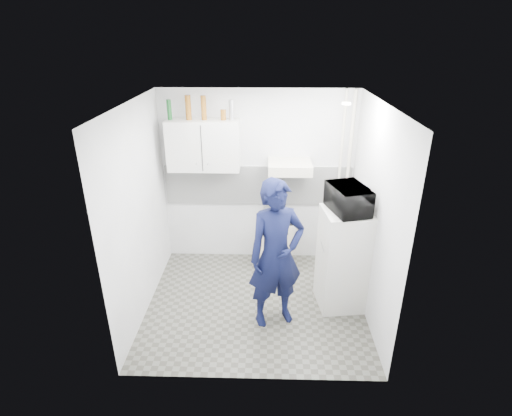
{
  "coord_description": "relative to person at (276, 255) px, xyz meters",
  "views": [
    {
      "loc": [
        0.13,
        -4.31,
        3.32
      ],
      "look_at": [
        -0.0,
        0.3,
        1.25
      ],
      "focal_mm": 28.0,
      "sensor_mm": 36.0,
      "label": 1
    }
  ],
  "objects": [
    {
      "name": "pipe_b",
      "position": [
        0.93,
        1.47,
        0.38
      ],
      "size": [
        0.04,
        0.04,
        2.6
      ],
      "primitive_type": "cylinder",
      "color": "beige",
      "rests_on": "floor"
    },
    {
      "name": "pipe_a",
      "position": [
        1.05,
        1.47,
        0.38
      ],
      "size": [
        0.05,
        0.05,
        2.6
      ],
      "primitive_type": "cylinder",
      "color": "beige",
      "rests_on": "floor"
    },
    {
      "name": "backsplash",
      "position": [
        -0.25,
        1.54,
        0.28
      ],
      "size": [
        2.74,
        0.03,
        0.6
      ],
      "primitive_type": "cube",
      "color": "white",
      "rests_on": "wall_back"
    },
    {
      "name": "fridge",
      "position": [
        0.85,
        0.35,
        -0.26
      ],
      "size": [
        0.62,
        0.62,
        1.33
      ],
      "primitive_type": "cube",
      "rotation": [
        0.0,
        0.0,
        0.13
      ],
      "color": "silver",
      "rests_on": "floor"
    },
    {
      "name": "bottle_e",
      "position": [
        -0.6,
        1.38,
        1.41
      ],
      "size": [
        0.07,
        0.07,
        0.26
      ],
      "primitive_type": "cylinder",
      "color": "silver",
      "rests_on": "upper_cabinet"
    },
    {
      "name": "ceiling",
      "position": [
        -0.25,
        0.3,
        1.68
      ],
      "size": [
        2.8,
        2.8,
        0.0
      ],
      "primitive_type": "plane",
      "color": "white",
      "rests_on": "wall_back"
    },
    {
      "name": "canister_b",
      "position": [
        -0.71,
        1.38,
        1.35
      ],
      "size": [
        0.07,
        0.07,
        0.14
      ],
      "primitive_type": "cylinder",
      "color": "brown",
      "rests_on": "upper_cabinet"
    },
    {
      "name": "microwave",
      "position": [
        0.85,
        0.35,
        0.57
      ],
      "size": [
        0.66,
        0.53,
        0.32
      ],
      "primitive_type": "imported",
      "rotation": [
        0.0,
        0.0,
        1.85
      ],
      "color": "black",
      "rests_on": "fridge"
    },
    {
      "name": "saucepan",
      "position": [
        -0.07,
        1.37,
        -0.07
      ],
      "size": [
        0.2,
        0.2,
        0.11
      ],
      "primitive_type": "cylinder",
      "color": "silver",
      "rests_on": "stove_top"
    },
    {
      "name": "person",
      "position": [
        0.0,
        0.0,
        0.0
      ],
      "size": [
        0.79,
        0.65,
        1.85
      ],
      "primitive_type": "imported",
      "rotation": [
        0.0,
        0.0,
        0.35
      ],
      "color": "black",
      "rests_on": "floor"
    },
    {
      "name": "range_hood",
      "position": [
        0.2,
        1.3,
        0.65
      ],
      "size": [
        0.6,
        0.5,
        0.14
      ],
      "primitive_type": "cube",
      "color": "beige",
      "rests_on": "wall_back"
    },
    {
      "name": "wall_right",
      "position": [
        1.15,
        0.3,
        0.38
      ],
      "size": [
        0.0,
        2.6,
        2.6
      ],
      "primitive_type": "plane",
      "rotation": [
        1.57,
        0.0,
        -1.57
      ],
      "color": "silver",
      "rests_on": "floor"
    },
    {
      "name": "ceiling_spot_fixture",
      "position": [
        0.75,
        0.5,
        1.65
      ],
      "size": [
        0.1,
        0.1,
        0.02
      ],
      "primitive_type": "cylinder",
      "color": "white",
      "rests_on": "ceiling"
    },
    {
      "name": "upper_cabinet",
      "position": [
        -1.0,
        1.38,
        0.93
      ],
      "size": [
        1.0,
        0.35,
        0.7
      ],
      "primitive_type": "cube",
      "color": "silver",
      "rests_on": "wall_back"
    },
    {
      "name": "bottle_d",
      "position": [
        -0.97,
        1.38,
        1.44
      ],
      "size": [
        0.07,
        0.07,
        0.32
      ],
      "primitive_type": "cylinder",
      "color": "brown",
      "rests_on": "upper_cabinet"
    },
    {
      "name": "wall_back",
      "position": [
        -0.25,
        1.55,
        0.38
      ],
      "size": [
        2.8,
        0.0,
        2.8
      ],
      "primitive_type": "plane",
      "rotation": [
        1.57,
        0.0,
        0.0
      ],
      "color": "silver",
      "rests_on": "floor"
    },
    {
      "name": "stove_top",
      "position": [
        0.03,
        1.3,
        -0.14
      ],
      "size": [
        0.46,
        0.46,
        0.03
      ],
      "primitive_type": "cube",
      "color": "black",
      "rests_on": "stove"
    },
    {
      "name": "bottle_c",
      "position": [
        -1.18,
        1.38,
        1.44
      ],
      "size": [
        0.08,
        0.08,
        0.32
      ],
      "primitive_type": "cylinder",
      "color": "brown",
      "rests_on": "upper_cabinet"
    },
    {
      "name": "bottle_a",
      "position": [
        -1.44,
        1.38,
        1.41
      ],
      "size": [
        0.06,
        0.06,
        0.27
      ],
      "primitive_type": "cylinder",
      "color": "#144C1E",
      "rests_on": "upper_cabinet"
    },
    {
      "name": "stove",
      "position": [
        0.03,
        1.3,
        -0.54
      ],
      "size": [
        0.48,
        0.48,
        0.77
      ],
      "primitive_type": "cube",
      "color": "beige",
      "rests_on": "floor"
    },
    {
      "name": "wall_left",
      "position": [
        -1.65,
        0.3,
        0.38
      ],
      "size": [
        0.0,
        2.6,
        2.6
      ],
      "primitive_type": "plane",
      "rotation": [
        1.57,
        0.0,
        1.57
      ],
      "color": "silver",
      "rests_on": "floor"
    },
    {
      "name": "floor",
      "position": [
        -0.25,
        0.3,
        -0.92
      ],
      "size": [
        2.8,
        2.8,
        0.0
      ],
      "primitive_type": "plane",
      "color": "#5A5A50",
      "rests_on": "ground"
    }
  ]
}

